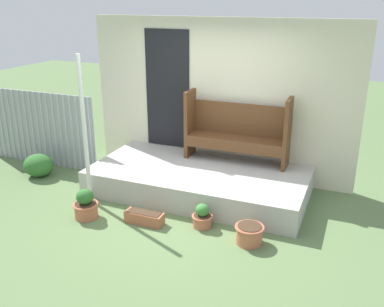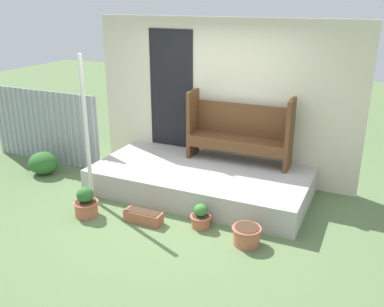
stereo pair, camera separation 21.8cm
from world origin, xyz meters
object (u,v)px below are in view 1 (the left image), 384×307
at_px(bench, 237,129).
at_px(flower_pot_right, 249,233).
at_px(flower_pot_middle, 202,217).
at_px(planter_box_rect, 144,218).
at_px(support_post, 85,132).
at_px(shrub_by_fence, 39,165).
at_px(flower_pot_left, 86,205).

distance_m(bench, flower_pot_right, 2.03).
bearing_deg(flower_pot_middle, bench, 90.64).
bearing_deg(bench, flower_pot_right, -68.53).
xyz_separation_m(flower_pot_middle, planter_box_rect, (-0.76, -0.21, -0.06)).
xyz_separation_m(support_post, shrub_by_fence, (-1.38, 0.49, -0.89)).
bearing_deg(support_post, flower_pot_middle, -2.12).
bearing_deg(bench, support_post, -140.59).
xyz_separation_m(bench, flower_pot_right, (0.70, -1.73, -0.78)).
bearing_deg(flower_pot_middle, support_post, 177.88).
height_order(flower_pot_left, shrub_by_fence, flower_pot_left).
bearing_deg(planter_box_rect, bench, 67.50).
xyz_separation_m(bench, flower_pot_left, (-1.56, -1.95, -0.73)).
height_order(flower_pot_middle, flower_pot_right, flower_pot_middle).
bearing_deg(flower_pot_left, support_post, 118.55).
relative_size(flower_pot_left, shrub_by_fence, 0.82).
xyz_separation_m(planter_box_rect, shrub_by_fence, (-2.44, 0.76, 0.11)).
xyz_separation_m(flower_pot_left, shrub_by_fence, (-1.62, 0.93, 0.01)).
distance_m(flower_pot_middle, shrub_by_fence, 3.24).
height_order(support_post, flower_pot_right, support_post).
height_order(flower_pot_middle, planter_box_rect, flower_pot_middle).
xyz_separation_m(flower_pot_left, flower_pot_right, (2.26, 0.22, -0.05)).
bearing_deg(planter_box_rect, flower_pot_left, -168.44).
relative_size(flower_pot_middle, flower_pot_right, 0.89).
relative_size(flower_pot_middle, shrub_by_fence, 0.63).
relative_size(flower_pot_middle, planter_box_rect, 0.62).
height_order(support_post, bench, support_post).
xyz_separation_m(flower_pot_middle, shrub_by_fence, (-3.20, 0.55, 0.05)).
height_order(flower_pot_right, planter_box_rect, flower_pot_right).
bearing_deg(planter_box_rect, support_post, 165.39).
distance_m(flower_pot_right, shrub_by_fence, 3.95).
relative_size(flower_pot_left, planter_box_rect, 0.80).
relative_size(flower_pot_right, planter_box_rect, 0.69).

